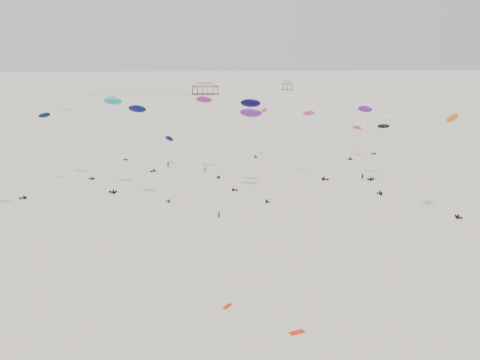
{
  "coord_description": "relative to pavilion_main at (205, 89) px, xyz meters",
  "views": [
    {
      "loc": [
        -7.31,
        -22.14,
        39.74
      ],
      "look_at": [
        0.0,
        88.0,
        7.0
      ],
      "focal_mm": 35.0,
      "sensor_mm": 36.0,
      "label": 1
    }
  ],
  "objects": [
    {
      "name": "grounded_kite_b",
      "position": [
        4.99,
        -307.74,
        -4.22
      ],
      "size": [
        1.65,
        1.86,
        0.07
      ],
      "primitive_type": "cube",
      "rotation": [
        0.0,
        0.0,
        0.92
      ],
      "color": "red",
      "rests_on": "ground"
    },
    {
      "name": "spectator_3",
      "position": [
        1.06,
        -228.18,
        -4.22
      ],
      "size": [
        0.86,
        0.76,
        1.96
      ],
      "primitive_type": "imported",
      "rotation": [
        0.0,
        0.0,
        2.66
      ],
      "color": "black",
      "rests_on": "ground"
    },
    {
      "name": "spectator_1",
      "position": [
        48.29,
        -240.51,
        -4.22
      ],
      "size": [
        1.16,
        0.75,
        2.26
      ],
      "primitive_type": "imported",
      "rotation": [
        0.0,
        0.0,
        6.18
      ],
      "color": "black",
      "rests_on": "ground"
    },
    {
      "name": "rig_1",
      "position": [
        60.27,
        -201.4,
        1.62
      ],
      "size": [
        6.46,
        12.92,
        12.81
      ],
      "rotation": [
        0.0,
        0.0,
        1.79
      ],
      "color": "black",
      "rests_on": "ground"
    },
    {
      "name": "pier_fence",
      "position": [
        -52.0,
        -0.0,
        -3.45
      ],
      "size": [
        80.2,
        0.2,
        1.5
      ],
      "color": "black",
      "rests_on": "ground"
    },
    {
      "name": "rig_0",
      "position": [
        20.94,
        -209.8,
        6.77
      ],
      "size": [
        5.29,
        4.61,
        17.52
      ],
      "rotation": [
        0.0,
        0.0,
        3.23
      ],
      "color": "black",
      "rests_on": "ground"
    },
    {
      "name": "spectator_2",
      "position": [
        -11.09,
        -222.44,
        -4.22
      ],
      "size": [
        1.35,
        0.83,
        2.16
      ],
      "primitive_type": "imported",
      "rotation": [
        0.0,
        0.0,
        6.4
      ],
      "color": "black",
      "rests_on": "ground"
    },
    {
      "name": "grounded_kite_a",
      "position": [
        14.6,
        -315.25,
        -4.22
      ],
      "size": [
        2.37,
        1.54,
        0.08
      ],
      "primitive_type": "cube",
      "rotation": [
        0.0,
        0.0,
        0.32
      ],
      "color": "red",
      "rests_on": "ground"
    },
    {
      "name": "rig_3",
      "position": [
        -14.47,
        -254.09,
        16.88
      ],
      "size": [
        10.49,
        6.39,
        24.95
      ],
      "rotation": [
        0.0,
        0.0,
        3.45
      ],
      "color": "black",
      "rests_on": "ground"
    },
    {
      "name": "rig_2",
      "position": [
        50.23,
        -249.94,
        7.17
      ],
      "size": [
        5.46,
        11.17,
        20.6
      ],
      "rotation": [
        0.0,
        0.0,
        3.15
      ],
      "color": "black",
      "rests_on": "ground"
    },
    {
      "name": "rig_16",
      "position": [
        -23.21,
        -244.84,
        15.53
      ],
      "size": [
        5.67,
        7.69,
        25.79
      ],
      "rotation": [
        0.0,
        0.0,
        1.19
      ],
      "color": "black",
      "rests_on": "ground"
    },
    {
      "name": "rig_11",
      "position": [
        -11.76,
        -220.28,
        2.71
      ],
      "size": [
        7.92,
        12.51,
        12.69
      ],
      "rotation": [
        0.0,
        0.0,
        2.21
      ],
      "color": "black",
      "rests_on": "ground"
    },
    {
      "name": "spectator_0",
      "position": [
        4.56,
        -269.47,
        -4.22
      ],
      "size": [
        0.85,
        0.81,
        1.92
      ],
      "primitive_type": "imported",
      "rotation": [
        0.0,
        0.0,
        2.48
      ],
      "color": "black",
      "rests_on": "ground"
    },
    {
      "name": "pavilion_small",
      "position": [
        70.0,
        30.0,
        -0.74
      ],
      "size": [
        9.0,
        7.0,
        8.0
      ],
      "color": "brown",
      "rests_on": "ground"
    },
    {
      "name": "rig_8",
      "position": [
        -44.25,
        -242.15,
        10.23
      ],
      "size": [
        6.27,
        16.78,
        23.37
      ],
      "rotation": [
        0.0,
        0.0,
        1.9
      ],
      "color": "black",
      "rests_on": "ground"
    },
    {
      "name": "rig_14",
      "position": [
        14.04,
        -249.45,
        15.69
      ],
      "size": [
        7.48,
        13.88,
        23.91
      ],
      "rotation": [
        0.0,
        0.0,
        0.16
      ],
      "color": "black",
      "rests_on": "ground"
    },
    {
      "name": "rig_7",
      "position": [
        58.53,
        -270.08,
        14.96
      ],
      "size": [
        5.78,
        7.22,
        24.35
      ],
      "rotation": [
        0.0,
        0.0,
        0.03
      ],
      "color": "black",
      "rests_on": "ground"
    },
    {
      "name": "rig_10",
      "position": [
        -29.28,
        -208.42,
        8.99
      ],
      "size": [
        6.59,
        7.53,
        21.92
      ],
      "rotation": [
        0.0,
        0.0,
        4.85
      ],
      "color": "black",
      "rests_on": "ground"
    },
    {
      "name": "pavilion_main",
      "position": [
        0.0,
        0.0,
        0.0
      ],
      "size": [
        21.0,
        13.0,
        9.8
      ],
      "color": "brown",
      "rests_on": "ground"
    },
    {
      "name": "rig_13",
      "position": [
        13.71,
        -244.11,
        17.44
      ],
      "size": [
        8.77,
        7.68,
        24.97
      ],
      "rotation": [
        0.0,
        0.0,
        4.45
      ],
      "color": "black",
      "rests_on": "ground"
    },
    {
      "name": "rig_6",
      "position": [
        34.41,
        -236.78,
        6.89
      ],
      "size": [
        7.46,
        7.84,
        20.17
      ],
      "rotation": [
        0.0,
        0.0,
        4.52
      ],
      "color": "black",
      "rests_on": "ground"
    },
    {
      "name": "rig_4",
      "position": [
        53.13,
        -238.39,
        5.06
      ],
      "size": [
        7.45,
        6.98,
        16.32
      ],
      "rotation": [
        0.0,
        0.0,
        5.18
      ],
      "color": "black",
      "rests_on": "ground"
    },
    {
      "name": "rig_5",
      "position": [
        56.06,
        -213.47,
        10.72
      ],
      "size": [
        8.55,
        6.73,
        18.62
      ],
      "rotation": [
        0.0,
        0.0,
        3.57
      ],
      "color": "black",
      "rests_on": "ground"
    },
    {
      "name": "ground_plane",
      "position": [
        10.0,
        -150.0,
        -4.22
      ],
      "size": [
        900.0,
        900.0,
        0.0
      ],
      "primitive_type": "plane",
      "color": "beige"
    },
    {
      "name": "rig_12",
      "position": [
        -38.24,
        -231.76,
        13.5
      ],
      "size": [
        9.94,
        6.48,
        21.82
      ],
      "rotation": [
        0.0,
        0.0,
        1.31
      ],
      "color": "black",
      "rests_on": "ground"
    },
    {
      "name": "rig_15",
      "position": [
        1.69,
        -228.11,
        15.62
      ],
      "size": [
        7.74,
        12.15,
        24.42
      ],
      "rotation": [
        0.0,
        0.0,
        6.01
      ],
      "color": "black",
      "rests_on": "ground"
    }
  ]
}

